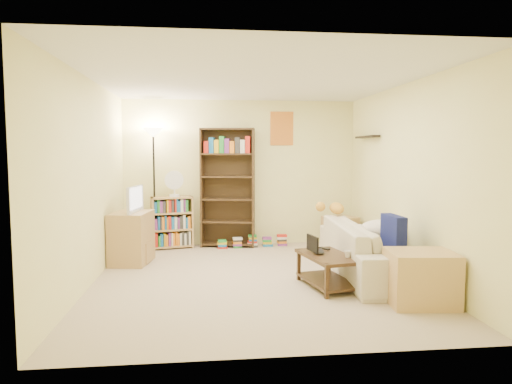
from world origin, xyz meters
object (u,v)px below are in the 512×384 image
Objects in this scene: short_bookshelf at (172,222)px; side_table at (340,232)px; television at (131,199)px; tv_stand at (132,238)px; mug at (348,254)px; sofa at (371,249)px; coffee_table at (328,267)px; tabby_cat at (334,208)px; desk_fan at (174,183)px; tall_bookshelf at (228,185)px; laptop at (322,252)px; end_cabinet at (421,278)px; floor_lamp at (154,153)px.

short_bookshelf reaches higher than side_table.
tv_stand is at bearing 0.00° from television.
television is at bearing 0.00° from tv_stand.
sofa is at bearing 51.65° from mug.
television is (-2.52, 1.48, 0.69)m from coffee_table.
tabby_cat is 2.65m from desk_fan.
television reaches higher than side_table.
tall_bookshelf is at bearing 45.10° from sofa.
tv_stand reaches higher than side_table.
sofa is 3.38m from desk_fan.
laptop is at bearing 96.17° from coffee_table.
end_cabinet reaches higher than coffee_table.
desk_fan is at bearing 131.63° from end_cabinet.
sofa is 3.20× the size of tv_stand.
sofa is 4.44× the size of tabby_cat.
mug is at bearing -111.96° from television.
sofa is 1.19× the size of tall_bookshelf.
tall_bookshelf reaches higher than short_bookshelf.
floor_lamp is (-1.22, -0.05, 0.54)m from tall_bookshelf.
short_bookshelf reaches higher than laptop.
coffee_table is 3.23m from desk_fan.
desk_fan is 0.60m from floor_lamp.
tall_bookshelf is at bearing 115.22° from mug.
television is (-2.71, 1.64, 0.50)m from mug.
mug reaches higher than laptop.
end_cabinet reaches higher than mug.
tabby_cat is 2.99m from television.
tall_bookshelf is (-1.07, 2.51, 0.81)m from coffee_table.
desk_fan reaches higher than coffee_table.
mug is 0.15× the size of television.
end_cabinet reaches higher than laptop.
sofa is 3.52× the size of end_cabinet.
tall_bookshelf is 4.62× the size of desk_fan.
tv_stand is 0.56m from television.
floor_lamp is at bearing 174.71° from side_table.
tv_stand is 1.13× the size of television.
coffee_table is 0.20m from laptop.
tabby_cat is at bearing 8.09° from tv_stand.
tall_bookshelf is (-1.03, 2.39, 0.66)m from laptop.
tv_stand reaches higher than coffee_table.
sofa reaches higher than coffee_table.
desk_fan is at bearing 174.80° from side_table.
mug is 0.14× the size of end_cabinet.
mug is at bearing -51.47° from coffee_table.
end_cabinet is (3.33, -2.18, -0.65)m from television.
short_bookshelf is 2.83m from side_table.
end_cabinet is (3.33, -2.18, -0.09)m from tv_stand.
short_bookshelf is at bearing 71.99° from tv_stand.
television is 3.46m from side_table.
television is at bearing 178.79° from tabby_cat.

